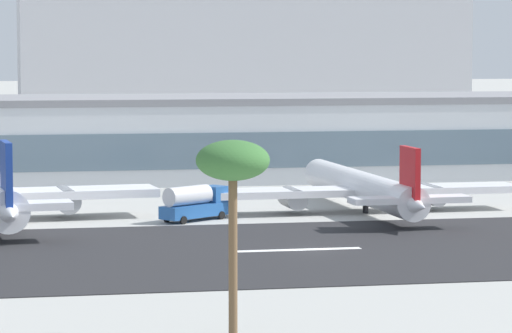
# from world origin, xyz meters

# --- Properties ---
(ground_plane) EXTENTS (1400.00, 1400.00, 0.00)m
(ground_plane) POSITION_xyz_m (0.00, 0.00, 0.00)
(ground_plane) COLOR #A8A8A3
(runway_strip) EXTENTS (800.00, 39.47, 0.08)m
(runway_strip) POSITION_xyz_m (0.00, 0.20, 0.04)
(runway_strip) COLOR #262628
(runway_strip) RESTS_ON ground_plane
(runway_centreline_dash_4) EXTENTS (12.00, 1.20, 0.01)m
(runway_centreline_dash_4) POSITION_xyz_m (-1.04, 0.20, 0.09)
(runway_centreline_dash_4) COLOR white
(runway_centreline_dash_4) RESTS_ON runway_strip
(terminal_building) EXTENTS (205.02, 26.17, 12.13)m
(terminal_building) POSITION_xyz_m (-5.84, 73.17, 6.07)
(terminal_building) COLOR silver
(terminal_building) RESTS_ON ground_plane
(distant_hotel_block) EXTENTS (98.41, 33.64, 36.49)m
(distant_hotel_block) POSITION_xyz_m (25.83, 177.93, 18.24)
(distant_hotel_block) COLOR #BCBCC1
(distant_hotel_block) RESTS_ON ground_plane
(airliner_red_tail_gate_2) EXTENTS (37.87, 42.14, 8.79)m
(airliner_red_tail_gate_2) POSITION_xyz_m (13.07, 27.46, 2.80)
(airliner_red_tail_gate_2) COLOR white
(airliner_red_tail_gate_2) RESTS_ON ground_plane
(service_fuel_truck_2) EXTENTS (8.39, 7.12, 3.95)m
(service_fuel_truck_2) POSITION_xyz_m (-7.43, 24.21, 2.03)
(service_fuel_truck_2) COLOR #23569E
(service_fuel_truck_2) RESTS_ON ground_plane
(palm_tree_2) EXTENTS (4.86, 4.86, 13.10)m
(palm_tree_2) POSITION_xyz_m (-13.97, -36.71, 11.41)
(palm_tree_2) COLOR brown
(palm_tree_2) RESTS_ON ground_plane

